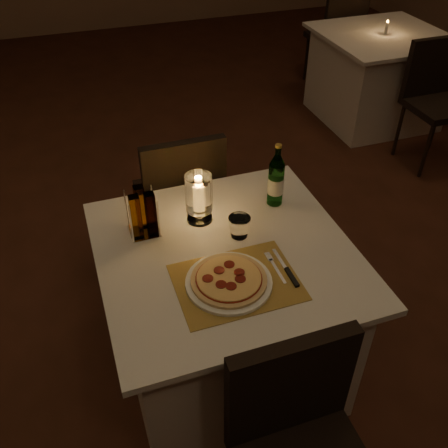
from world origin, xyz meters
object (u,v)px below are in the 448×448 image
object	(u,v)px
plate	(229,282)
neighbor_table_right	(377,77)
hurricane_candle	(199,195)
main_table	(225,312)
water_bottle	(276,180)
pizza	(229,279)
chair_far	(181,192)
tumbler	(239,227)
chair_near	(300,439)

from	to	relation	value
plate	neighbor_table_right	xyz separation A→B (m)	(2.14, 2.25, -0.38)
hurricane_candle	main_table	bearing A→B (deg)	-80.31
water_bottle	pizza	bearing A→B (deg)	-131.12
plate	neighbor_table_right	bearing A→B (deg)	46.49
chair_far	plate	distance (m)	0.92
hurricane_candle	chair_far	bearing A→B (deg)	85.45
chair_far	plate	bearing A→B (deg)	-93.20
main_table	tumbler	distance (m)	0.43
main_table	plate	distance (m)	0.42
plate	pizza	bearing A→B (deg)	138.14
pizza	water_bottle	world-z (taller)	water_bottle
main_table	chair_near	bearing A→B (deg)	-90.00
tumbler	chair_near	bearing A→B (deg)	-96.06
hurricane_candle	tumbler	bearing A→B (deg)	-51.93
plate	chair_far	bearing A→B (deg)	86.80
chair_near	tumbler	distance (m)	0.82
tumbler	neighbor_table_right	size ratio (longest dim) A/B	0.09
chair_far	water_bottle	distance (m)	0.65
plate	pizza	xyz separation A→B (m)	(-0.00, 0.00, 0.02)
plate	tumbler	xyz separation A→B (m)	(0.13, 0.25, 0.03)
main_table	chair_near	world-z (taller)	chair_near
main_table	hurricane_candle	xyz separation A→B (m)	(-0.04, 0.23, 0.49)
plate	water_bottle	xyz separation A→B (m)	(0.36, 0.41, 0.11)
plate	tumbler	distance (m)	0.29
main_table	pizza	bearing A→B (deg)	-105.59
plate	pizza	size ratio (longest dim) A/B	1.14
neighbor_table_right	chair_near	bearing A→B (deg)	-126.85
main_table	hurricane_candle	distance (m)	0.55
chair_near	hurricane_candle	xyz separation A→B (m)	(-0.04, 0.94, 0.32)
tumbler	water_bottle	bearing A→B (deg)	35.60
tumbler	pizza	bearing A→B (deg)	-118.02
hurricane_candle	pizza	bearing A→B (deg)	-91.61
hurricane_candle	neighbor_table_right	size ratio (longest dim) A/B	0.22
chair_near	chair_far	xyz separation A→B (m)	(0.00, 1.43, 0.00)
main_table	chair_far	distance (m)	0.74
chair_far	tumbler	xyz separation A→B (m)	(0.08, -0.64, 0.24)
chair_near	hurricane_candle	world-z (taller)	hurricane_candle
main_table	water_bottle	xyz separation A→B (m)	(0.31, 0.23, 0.48)
main_table	water_bottle	size ratio (longest dim) A/B	3.40
water_bottle	neighbor_table_right	size ratio (longest dim) A/B	0.29
neighbor_table_right	water_bottle	bearing A→B (deg)	-134.03
pizza	hurricane_candle	distance (m)	0.42
plate	chair_near	bearing A→B (deg)	-84.65
chair_far	plate	world-z (taller)	chair_far
chair_near	water_bottle	size ratio (longest dim) A/B	3.06
pizza	water_bottle	size ratio (longest dim) A/B	0.95
plate	pizza	distance (m)	0.02
hurricane_candle	chair_near	bearing A→B (deg)	-87.64
main_table	plate	world-z (taller)	plate
chair_near	neighbor_table_right	xyz separation A→B (m)	(2.09, 2.79, -0.18)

